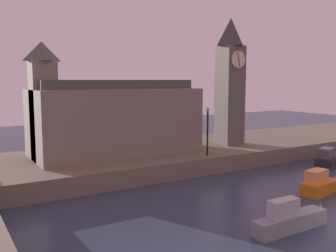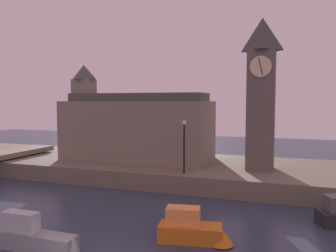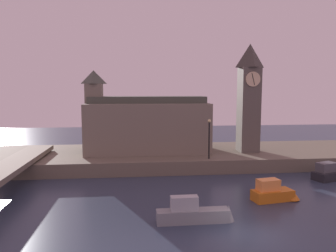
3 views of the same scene
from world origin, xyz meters
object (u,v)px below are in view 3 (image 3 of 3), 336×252
at_px(boat_barge_dark, 333,173).
at_px(boat_patrol_orange, 275,193).
at_px(streetlamp, 209,135).
at_px(clock_tower, 249,96).
at_px(boat_cruiser_grey, 197,213).
at_px(parliament_hall, 144,124).

xyz_separation_m(boat_barge_dark, boat_patrol_orange, (-8.46, -5.33, 0.02)).
bearing_deg(boat_patrol_orange, streetlamp, 109.68).
relative_size(clock_tower, streetlamp, 2.98).
bearing_deg(clock_tower, boat_patrol_orange, -100.17).
distance_m(boat_cruiser_grey, boat_barge_dark, 18.02).
bearing_deg(boat_barge_dark, clock_tower, 127.87).
xyz_separation_m(parliament_hall, boat_cruiser_grey, (3.00, -18.25, -4.17)).
height_order(clock_tower, boat_cruiser_grey, clock_tower).
distance_m(parliament_hall, streetlamp, 8.67).
bearing_deg(parliament_hall, boat_patrol_orange, -55.19).
relative_size(boat_barge_dark, boat_patrol_orange, 1.14).
relative_size(clock_tower, boat_cruiser_grey, 2.38).
relative_size(boat_cruiser_grey, boat_barge_dark, 1.15).
height_order(clock_tower, parliament_hall, clock_tower).
distance_m(boat_barge_dark, boat_patrol_orange, 10.00).
height_order(streetlamp, boat_patrol_orange, streetlamp).
relative_size(parliament_hall, boat_patrol_orange, 3.57).
xyz_separation_m(streetlamp, boat_barge_dark, (11.81, -4.02, -3.54)).
relative_size(streetlamp, boat_barge_dark, 0.92).
bearing_deg(clock_tower, boat_cruiser_grey, -119.64).
bearing_deg(streetlamp, boat_cruiser_grey, -106.49).
distance_m(boat_cruiser_grey, boat_patrol_orange, 8.04).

